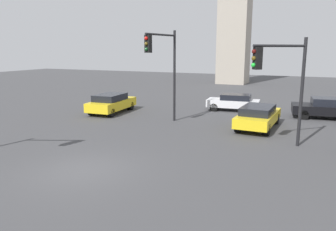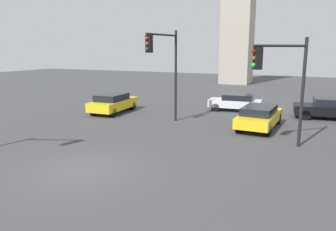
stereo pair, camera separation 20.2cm
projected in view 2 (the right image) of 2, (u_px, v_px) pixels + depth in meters
The scene contains 7 objects.
ground_plane at pixel (82, 170), 13.06m from camera, with size 105.45×105.45×0.00m, color #424244.
traffic_light_1 at pixel (164, 59), 20.12m from camera, with size 0.62×3.36×5.91m.
traffic_light_2 at pixel (281, 73), 15.16m from camera, with size 2.22×2.09×5.28m.
car_0 at pixel (332, 108), 22.50m from camera, with size 4.89×2.52×1.43m.
car_1 at pixel (113, 103), 24.80m from camera, with size 2.21×4.59×1.44m.
car_2 at pixel (236, 102), 25.47m from camera, with size 4.09×2.02×1.30m.
car_4 at pixel (259, 116), 19.83m from camera, with size 2.15×4.87×1.39m.
Camera 2 is at (8.30, -9.79, 4.73)m, focal length 35.12 mm.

